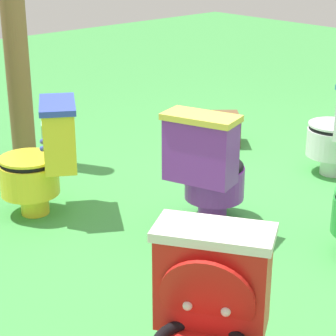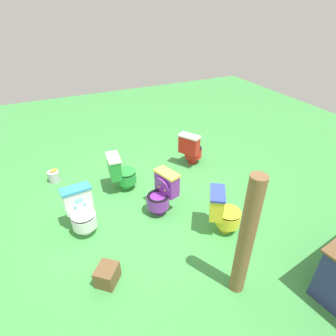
{
  "view_description": "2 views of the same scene",
  "coord_description": "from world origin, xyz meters",
  "px_view_note": "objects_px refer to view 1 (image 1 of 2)",
  "views": [
    {
      "loc": [
        -2.89,
        -2.38,
        1.75
      ],
      "look_at": [
        -0.59,
        0.14,
        0.44
      ],
      "focal_mm": 68.81,
      "sensor_mm": 36.0,
      "label": 1
    },
    {
      "loc": [
        1.15,
        3.44,
        3.13
      ],
      "look_at": [
        -0.6,
        -0.33,
        0.52
      ],
      "focal_mm": 29.46,
      "sensor_mm": 36.0,
      "label": 2
    }
  ],
  "objects_px": {
    "toilet_red": "(206,328)",
    "wooden_post": "(16,53)",
    "small_crate": "(224,129)",
    "toilet_purple": "(208,167)",
    "toilet_yellow": "(43,158)"
  },
  "relations": [
    {
      "from": "toilet_red",
      "to": "small_crate",
      "type": "relative_size",
      "value": 2.56
    },
    {
      "from": "toilet_red",
      "to": "small_crate",
      "type": "xyz_separation_m",
      "value": [
        2.38,
        2.12,
        -0.25
      ]
    },
    {
      "from": "toilet_purple",
      "to": "small_crate",
      "type": "relative_size",
      "value": 2.56
    },
    {
      "from": "toilet_yellow",
      "to": "toilet_purple",
      "type": "height_order",
      "value": "same"
    },
    {
      "from": "toilet_purple",
      "to": "wooden_post",
      "type": "xyz_separation_m",
      "value": [
        -0.25,
        1.74,
        0.47
      ]
    },
    {
      "from": "toilet_yellow",
      "to": "wooden_post",
      "type": "height_order",
      "value": "wooden_post"
    },
    {
      "from": "toilet_yellow",
      "to": "small_crate",
      "type": "xyz_separation_m",
      "value": [
        1.84,
        0.17,
        -0.24
      ]
    },
    {
      "from": "wooden_post",
      "to": "toilet_yellow",
      "type": "bearing_deg",
      "value": -113.04
    },
    {
      "from": "toilet_yellow",
      "to": "toilet_purple",
      "type": "relative_size",
      "value": 1.0
    },
    {
      "from": "toilet_red",
      "to": "wooden_post",
      "type": "height_order",
      "value": "wooden_post"
    },
    {
      "from": "wooden_post",
      "to": "toilet_purple",
      "type": "bearing_deg",
      "value": -81.76
    },
    {
      "from": "toilet_yellow",
      "to": "toilet_purple",
      "type": "bearing_deg",
      "value": -108.88
    },
    {
      "from": "toilet_purple",
      "to": "small_crate",
      "type": "bearing_deg",
      "value": 111.41
    },
    {
      "from": "toilet_purple",
      "to": "wooden_post",
      "type": "distance_m",
      "value": 1.82
    },
    {
      "from": "toilet_yellow",
      "to": "toilet_purple",
      "type": "xyz_separation_m",
      "value": [
        0.65,
        -0.81,
        0.0
      ]
    }
  ]
}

